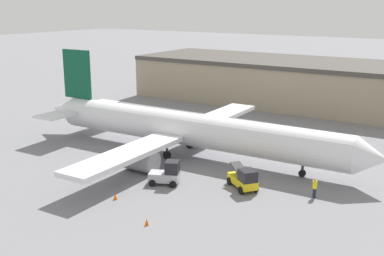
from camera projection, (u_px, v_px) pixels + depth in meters
ground_plane at (192, 156)px, 54.41m from camera, size 400.00×400.00×0.00m
terminal_building at (315, 84)px, 79.79m from camera, size 62.16×17.99×7.40m
airplane at (184, 129)px, 54.17m from camera, size 42.80×34.21×11.08m
ground_crew_worker at (315, 187)px, 42.48m from camera, size 0.40×0.40×1.84m
baggage_tug at (167, 174)px, 45.66m from camera, size 3.23×2.73×2.33m
belt_loader_truck at (244, 179)px, 44.43m from camera, size 3.75×3.32×2.11m
safety_cone_near at (115, 197)px, 42.25m from camera, size 0.36×0.36×0.55m
safety_cone_far at (147, 222)px, 37.35m from camera, size 0.36×0.36×0.55m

